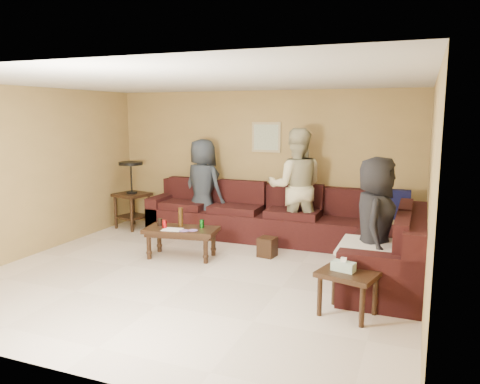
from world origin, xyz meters
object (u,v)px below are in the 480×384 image
Objects in this scene: person_middle at (296,187)px; waste_bin at (267,247)px; side_table_right at (347,278)px; person_right at (375,224)px; coffee_table at (181,232)px; end_table_left at (132,194)px; person_left at (203,186)px; sectional_sofa at (290,231)px.

waste_bin is at bearing 59.20° from person_middle.
side_table_right is 0.98m from person_right.
coffee_table is 1.30m from waste_bin.
side_table_right reaches higher than waste_bin.
person_left is (1.38, 0.16, 0.19)m from end_table_left.
side_table_right is at bearing 166.80° from person_right.
person_middle is at bearing -165.56° from person_left.
person_right reaches higher than waste_bin.
person_middle is at bearing 44.19° from coffee_table.
side_table_right is 0.42× the size of person_right.
end_table_left is at bearing 165.16° from waste_bin.
person_middle is at bearing 116.14° from side_table_right.
person_right is (1.36, -1.16, 0.48)m from sectional_sofa.
sectional_sofa is 0.49m from waste_bin.
coffee_table is at bearing 156.11° from side_table_right.
end_table_left is (-1.71, 1.27, 0.27)m from coffee_table.
waste_bin is (1.17, 0.50, -0.23)m from coffee_table.
waste_bin is at bearing 23.13° from coffee_table.
person_left is (-1.74, 0.54, 0.51)m from sectional_sofa.
coffee_table is at bearing 120.48° from person_left.
person_left is 0.89× the size of person_middle.
person_right is (3.10, -1.70, -0.03)m from person_left.
waste_bin is 1.89m from person_right.
person_right is at bearing -40.37° from sectional_sofa.
end_table_left is at bearing 150.71° from side_table_right.
person_middle is (1.70, -0.09, 0.11)m from person_left.
coffee_table is 1.54m from person_left.
end_table_left is 1.81× the size of side_table_right.
sectional_sofa is at bearing 120.17° from side_table_right.
person_middle is (1.38, 1.34, 0.57)m from coffee_table.
end_table_left is 3.10m from person_middle.
side_table_right is at bearing 156.11° from person_left.
person_right is at bearing -18.91° from end_table_left.
person_middle is at bearing 39.14° from person_right.
person_left is at bearing -20.33° from person_middle.
coffee_table is 3.88× the size of waste_bin.
person_middle reaches higher than waste_bin.
coffee_table is at bearing 26.93° from person_middle.
end_table_left is at bearing 173.09° from sectional_sofa.
person_right is (1.60, -0.77, 0.66)m from waste_bin.
sectional_sofa is 3.77× the size of end_table_left.
side_table_right is at bearing -23.89° from coffee_table.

